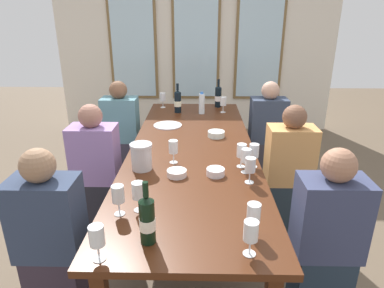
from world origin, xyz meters
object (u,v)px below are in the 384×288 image
Objects in this scene: tasting_bowl_2 at (216,134)px; wine_glass_5 at (173,148)px; dining_table at (192,154)px; wine_glass_7 at (223,102)px; wine_glass_0 at (254,213)px; wine_bottle_1 at (218,96)px; wine_glass_6 at (163,97)px; wine_glass_8 at (242,151)px; wine_glass_10 at (246,157)px; seated_person_5 at (267,134)px; white_plate_0 at (168,125)px; wine_bottle_0 at (178,101)px; seated_person_0 at (97,172)px; metal_pitcher at (141,156)px; tasting_bowl_0 at (216,172)px; wine_bottle_2 at (147,220)px; seated_person_4 at (122,134)px; wine_glass_2 at (138,192)px; tasting_bowl_1 at (177,173)px; wine_glass_3 at (251,233)px; wine_glass_11 at (250,166)px; seated_person_2 at (51,242)px; wine_glass_9 at (97,238)px; seated_person_1 at (288,173)px; wine_glass_1 at (118,195)px; water_bottle at (202,104)px; wine_glass_4 at (254,151)px; seated_person_3 at (326,241)px.

wine_glass_5 is (-0.34, -0.57, 0.09)m from tasting_bowl_2.
wine_glass_7 reaches higher than dining_table.
wine_glass_5 is (-0.46, 0.86, -0.00)m from wine_glass_0.
wine_glass_6 is (-0.65, -0.04, -0.01)m from wine_bottle_1.
wine_glass_10 is (0.02, -0.09, -0.00)m from wine_glass_8.
seated_person_5 is (0.59, 0.68, -0.24)m from tasting_bowl_2.
wine_glass_7 reaches higher than white_plate_0.
seated_person_0 is (-0.62, -1.09, -0.34)m from wine_bottle_0.
metal_pitcher is 0.53m from tasting_bowl_0.
seated_person_0 reaches higher than tasting_bowl_2.
wine_bottle_2 is 2.28m from seated_person_4.
seated_person_0 is at bearing 119.76° from wine_glass_2.
metal_pitcher is at bearing 157.07° from tasting_bowl_1.
wine_glass_11 is at bearing 82.32° from wine_glass_3.
wine_glass_0 is at bearing -88.88° from wine_bottle_1.
seated_person_5 is (0.80, 0.95, -0.15)m from dining_table.
wine_glass_6 is 0.72m from wine_glass_7.
wine_glass_8 is (0.08, -1.67, -0.01)m from wine_bottle_1.
tasting_bowl_2 is at bearing 50.69° from seated_person_2.
wine_bottle_2 is 2.50m from wine_glass_6.
wine_glass_7 is 1.00× the size of wine_glass_9.
metal_pitcher is 1.25m from seated_person_1.
wine_bottle_1 is 0.29× the size of seated_person_4.
wine_glass_1 is 1.00× the size of wine_glass_5.
tasting_bowl_2 is at bearing 68.38° from wine_glass_2.
seated_person_0 is 1.88m from seated_person_5.
seated_person_5 reaches higher than wine_bottle_1.
water_bottle is (0.26, -0.04, -0.01)m from wine_bottle_0.
wine_bottle_2 is 0.51m from wine_glass_0.
white_plate_0 is 1.59× the size of wine_glass_0.
wine_glass_9 is (-0.71, -2.44, -0.00)m from wine_glass_7.
wine_glass_7 is (-0.12, 1.44, -0.00)m from wine_glass_4.
seated_person_4 reaches higher than wine_glass_10.
seated_person_3 reaches higher than tasting_bowl_2.
seated_person_1 reaches higher than wine_glass_8.
seated_person_5 is (0.93, 1.25, -0.33)m from wine_glass_5.
wine_glass_0 is at bearing -45.03° from seated_person_0.
metal_pitcher is 0.79× the size of water_bottle.
wine_glass_10 is 0.16× the size of seated_person_3.
wine_glass_1 is 1.00× the size of wine_glass_3.
metal_pitcher reaches higher than wine_glass_10.
seated_person_3 is at bearing -49.32° from seated_person_4.
water_bottle is at bearing 65.96° from seated_person_2.
wine_glass_8 is (0.73, -1.63, 0.00)m from wine_glass_6.
seated_person_2 is (-0.42, 0.03, -0.33)m from wine_glass_1.
seated_person_4 reaches higher than tasting_bowl_1.
wine_glass_4 is 0.16× the size of seated_person_1.
wine_bottle_0 is (0.07, 0.48, 0.12)m from white_plate_0.
seated_person_0 is (-0.67, 0.27, -0.33)m from wine_glass_5.
wine_bottle_1 is at bearing 74.16° from wine_glass_1.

